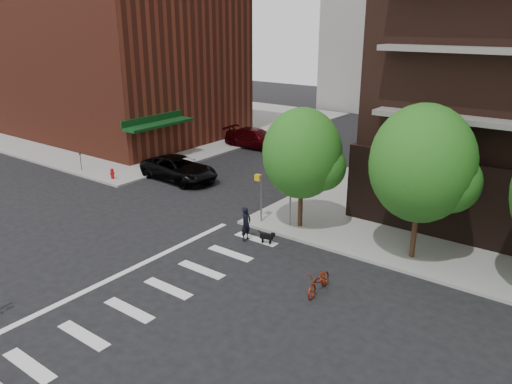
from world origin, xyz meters
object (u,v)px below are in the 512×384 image
object	(u,v)px
parked_car_black	(179,169)
fire_hydrant	(112,173)
parked_car_maroon	(256,138)
dog_walker	(246,224)
parked_car_silver	(307,134)
scooter	(319,282)

from	to	relation	value
parked_car_black	fire_hydrant	bearing A→B (deg)	132.82
parked_car_maroon	dog_walker	size ratio (longest dim) A/B	3.27
parked_car_silver	parked_car_maroon	bearing A→B (deg)	145.24
dog_walker	parked_car_maroon	bearing A→B (deg)	32.29
scooter	dog_walker	distance (m)	5.87
fire_hydrant	parked_car_maroon	world-z (taller)	parked_car_maroon
fire_hydrant	parked_car_maroon	size ratio (longest dim) A/B	0.13
parked_car_maroon	fire_hydrant	bearing A→B (deg)	166.29
parked_car_maroon	scooter	bearing A→B (deg)	-140.79
parked_car_silver	scooter	bearing A→B (deg)	-151.46
parked_car_black	parked_car_silver	bearing A→B (deg)	-1.49
fire_hydrant	dog_walker	distance (m)	13.34
fire_hydrant	parked_car_silver	bearing A→B (deg)	74.44
parked_car_silver	scooter	distance (m)	25.67
parked_car_silver	dog_walker	size ratio (longest dim) A/B	2.71
dog_walker	parked_car_black	bearing A→B (deg)	59.54
scooter	dog_walker	bearing A→B (deg)	152.64
parked_car_black	parked_car_maroon	bearing A→B (deg)	10.17
parked_car_black	parked_car_silver	distance (m)	14.48
scooter	dog_walker	xyz separation A→B (m)	(-5.42, 2.22, 0.37)
parked_car_maroon	dog_walker	xyz separation A→B (m)	(10.83, -15.30, 0.05)
parked_car_maroon	scooter	world-z (taller)	parked_car_maroon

